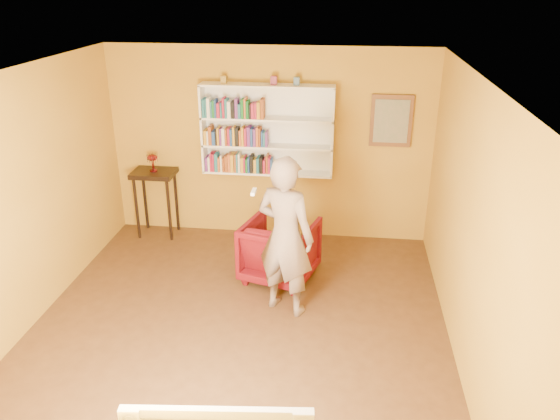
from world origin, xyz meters
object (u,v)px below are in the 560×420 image
object	(u,v)px
console_table	(155,182)
armchair	(280,250)
bookshelf	(268,129)
ruby_lustre	(152,159)
person	(285,237)

from	to	relation	value
console_table	armchair	bearing A→B (deg)	-28.41
bookshelf	armchair	xyz separation A→B (m)	(0.31, -1.21, -1.21)
console_table	ruby_lustre	distance (m)	0.35
ruby_lustre	armchair	size ratio (longest dim) A/B	0.29
ruby_lustre	armchair	bearing A→B (deg)	-28.41
ruby_lustre	person	world-z (taller)	person
armchair	person	world-z (taller)	person
ruby_lustre	armchair	distance (m)	2.33
armchair	bookshelf	bearing A→B (deg)	-59.65
console_table	person	xyz separation A→B (m)	(2.08, -1.74, 0.11)
console_table	armchair	size ratio (longest dim) A/B	1.15
person	console_table	bearing A→B (deg)	-16.83
bookshelf	person	size ratio (longest dim) A/B	0.98
console_table	person	bearing A→B (deg)	-39.93
console_table	armchair	world-z (taller)	console_table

